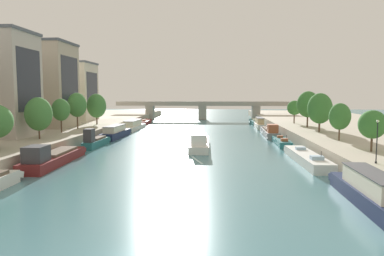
{
  "coord_description": "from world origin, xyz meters",
  "views": [
    {
      "loc": [
        4.32,
        -18.59,
        9.47
      ],
      "look_at": [
        0.0,
        50.94,
        2.79
      ],
      "focal_mm": 33.88,
      "sensor_mm": 36.0,
      "label": 1
    }
  ],
  "objects_px": {
    "moored_boat_left_lone": "(116,132)",
    "tree_left_past_mid": "(61,110)",
    "moored_boat_left_gap_after": "(95,141)",
    "moored_boat_left_near": "(134,125)",
    "tree_right_by_lamp": "(320,108)",
    "moored_boat_right_second": "(270,132)",
    "tree_right_nearest": "(340,116)",
    "moored_boat_right_upstream": "(369,191)",
    "moored_boat_left_end": "(53,158)",
    "moored_boat_right_near": "(281,142)",
    "tree_left_third": "(96,106)",
    "lamppost_right_bank": "(377,140)",
    "bridge_far": "(202,108)",
    "moored_boat_left_midway": "(146,122)",
    "tree_left_end_of_row": "(39,114)",
    "tree_right_midway": "(294,108)",
    "tree_left_distant": "(77,105)",
    "tree_right_past_mid": "(372,124)",
    "moored_boat_right_end": "(259,124)",
    "moored_boat_right_downstream": "(254,122)",
    "barge_midriver": "(199,143)",
    "tree_right_third": "(308,104)",
    "moored_boat_right_gap_after": "(307,158)"
  },
  "relations": [
    {
      "from": "moored_boat_left_lone",
      "to": "tree_left_past_mid",
      "type": "height_order",
      "value": "tree_left_past_mid"
    },
    {
      "from": "moored_boat_left_gap_after",
      "to": "moored_boat_left_near",
      "type": "xyz_separation_m",
      "value": [
        -0.16,
        31.13,
        0.05
      ]
    },
    {
      "from": "tree_right_by_lamp",
      "to": "moored_boat_right_second",
      "type": "bearing_deg",
      "value": 121.94
    },
    {
      "from": "tree_right_nearest",
      "to": "moored_boat_right_upstream",
      "type": "bearing_deg",
      "value": -103.43
    },
    {
      "from": "moored_boat_left_end",
      "to": "moored_boat_right_near",
      "type": "relative_size",
      "value": 1.45
    },
    {
      "from": "moored_boat_left_end",
      "to": "tree_left_third",
      "type": "xyz_separation_m",
      "value": [
        -6.33,
        37.47,
        5.58
      ]
    },
    {
      "from": "moored_boat_right_second",
      "to": "tree_right_by_lamp",
      "type": "relative_size",
      "value": 2.28
    },
    {
      "from": "lamppost_right_bank",
      "to": "bridge_far",
      "type": "relative_size",
      "value": 0.07
    },
    {
      "from": "moored_boat_left_midway",
      "to": "tree_left_end_of_row",
      "type": "relative_size",
      "value": 1.83
    },
    {
      "from": "tree_right_midway",
      "to": "tree_left_distant",
      "type": "bearing_deg",
      "value": -160.93
    },
    {
      "from": "moored_boat_right_second",
      "to": "lamppost_right_bank",
      "type": "relative_size",
      "value": 3.69
    },
    {
      "from": "tree_right_past_mid",
      "to": "lamppost_right_bank",
      "type": "bearing_deg",
      "value": -109.69
    },
    {
      "from": "moored_boat_right_end",
      "to": "moored_boat_right_near",
      "type": "bearing_deg",
      "value": -89.84
    },
    {
      "from": "moored_boat_left_near",
      "to": "moored_boat_right_second",
      "type": "bearing_deg",
      "value": -19.63
    },
    {
      "from": "moored_boat_right_second",
      "to": "tree_right_by_lamp",
      "type": "xyz_separation_m",
      "value": [
        7.46,
        -11.96,
        5.71
      ]
    },
    {
      "from": "moored_boat_right_near",
      "to": "moored_boat_right_end",
      "type": "bearing_deg",
      "value": 90.16
    },
    {
      "from": "moored_boat_right_near",
      "to": "moored_boat_right_downstream",
      "type": "xyz_separation_m",
      "value": [
        0.02,
        46.59,
        0.03
      ]
    },
    {
      "from": "tree_right_nearest",
      "to": "moored_boat_right_near",
      "type": "bearing_deg",
      "value": 125.94
    },
    {
      "from": "moored_boat_right_upstream",
      "to": "tree_left_third",
      "type": "distance_m",
      "value": 66.91
    },
    {
      "from": "moored_boat_right_second",
      "to": "moored_boat_right_end",
      "type": "xyz_separation_m",
      "value": [
        -0.11,
        17.97,
        0.3
      ]
    },
    {
      "from": "moored_boat_right_upstream",
      "to": "tree_left_end_of_row",
      "type": "relative_size",
      "value": 2.16
    },
    {
      "from": "moored_boat_left_midway",
      "to": "moored_boat_right_second",
      "type": "bearing_deg",
      "value": -41.57
    },
    {
      "from": "moored_boat_left_end",
      "to": "tree_left_past_mid",
      "type": "height_order",
      "value": "tree_left_past_mid"
    },
    {
      "from": "moored_boat_right_upstream",
      "to": "tree_right_midway",
      "type": "bearing_deg",
      "value": 83.83
    },
    {
      "from": "barge_midriver",
      "to": "tree_right_nearest",
      "type": "height_order",
      "value": "tree_right_nearest"
    },
    {
      "from": "tree_left_third",
      "to": "tree_right_midway",
      "type": "distance_m",
      "value": 47.57
    },
    {
      "from": "moored_boat_right_near",
      "to": "tree_right_third",
      "type": "xyz_separation_m",
      "value": [
        7.77,
        12.57,
        6.52
      ]
    },
    {
      "from": "tree_left_end_of_row",
      "to": "tree_left_past_mid",
      "type": "distance_m",
      "value": 9.59
    },
    {
      "from": "moored_boat_right_gap_after",
      "to": "tree_right_by_lamp",
      "type": "height_order",
      "value": "tree_right_by_lamp"
    },
    {
      "from": "moored_boat_right_upstream",
      "to": "moored_boat_right_downstream",
      "type": "height_order",
      "value": "moored_boat_right_upstream"
    },
    {
      "from": "moored_boat_left_lone",
      "to": "tree_right_past_mid",
      "type": "height_order",
      "value": "tree_right_past_mid"
    },
    {
      "from": "moored_boat_left_end",
      "to": "moored_boat_right_upstream",
      "type": "relative_size",
      "value": 1.13
    },
    {
      "from": "moored_boat_right_end",
      "to": "bridge_far",
      "type": "height_order",
      "value": "bridge_far"
    },
    {
      "from": "moored_boat_left_end",
      "to": "tree_right_third",
      "type": "distance_m",
      "value": 53.64
    },
    {
      "from": "moored_boat_right_downstream",
      "to": "tree_left_end_of_row",
      "type": "height_order",
      "value": "tree_left_end_of_row"
    },
    {
      "from": "moored_boat_right_second",
      "to": "tree_left_distant",
      "type": "relative_size",
      "value": 2.26
    },
    {
      "from": "moored_boat_left_end",
      "to": "tree_left_distant",
      "type": "relative_size",
      "value": 2.2
    },
    {
      "from": "moored_boat_left_lone",
      "to": "tree_right_by_lamp",
      "type": "height_order",
      "value": "tree_right_by_lamp"
    },
    {
      "from": "moored_boat_left_end",
      "to": "tree_right_third",
      "type": "xyz_separation_m",
      "value": [
        41.54,
        33.38,
        6.14
      ]
    },
    {
      "from": "moored_boat_right_downstream",
      "to": "tree_right_past_mid",
      "type": "bearing_deg",
      "value": -83.72
    },
    {
      "from": "moored_boat_right_downstream",
      "to": "tree_right_nearest",
      "type": "xyz_separation_m",
      "value": [
        7.03,
        -56.32,
        5.28
      ]
    },
    {
      "from": "tree_right_past_mid",
      "to": "tree_right_third",
      "type": "bearing_deg",
      "value": 89.39
    },
    {
      "from": "tree_left_distant",
      "to": "moored_boat_left_midway",
      "type": "bearing_deg",
      "value": 79.76
    },
    {
      "from": "tree_right_midway",
      "to": "bridge_far",
      "type": "bearing_deg",
      "value": 120.17
    },
    {
      "from": "barge_midriver",
      "to": "tree_right_nearest",
      "type": "bearing_deg",
      "value": -13.26
    },
    {
      "from": "moored_boat_right_gap_after",
      "to": "bridge_far",
      "type": "distance_m",
      "value": 82.29
    },
    {
      "from": "tree_right_past_mid",
      "to": "moored_boat_right_downstream",
      "type": "bearing_deg",
      "value": 96.28
    },
    {
      "from": "moored_boat_left_lone",
      "to": "moored_boat_right_gap_after",
      "type": "distance_m",
      "value": 42.6
    },
    {
      "from": "tree_left_end_of_row",
      "to": "tree_right_midway",
      "type": "xyz_separation_m",
      "value": [
        47.56,
        33.45,
        -0.21
      ]
    },
    {
      "from": "barge_midriver",
      "to": "moored_boat_left_lone",
      "type": "bearing_deg",
      "value": 143.99
    }
  ]
}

